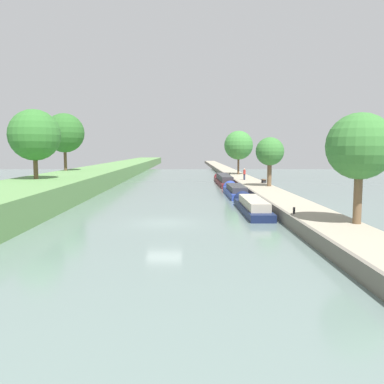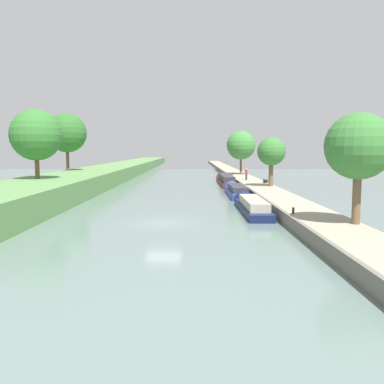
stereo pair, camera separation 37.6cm
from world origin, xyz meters
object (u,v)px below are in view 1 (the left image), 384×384
Objects in this scene: mooring_bollard_near at (294,210)px; person_walking at (244,174)px; narrowboat_maroon at (223,180)px; mooring_bollard_far at (230,174)px; park_bench at (264,180)px; narrowboat_navy at (251,205)px; narrowboat_blue at (235,191)px.

person_walking is at bearing 88.22° from mooring_bollard_near.
mooring_bollard_far is at bearing 77.08° from narrowboat_maroon.
mooring_bollard_near and mooring_bollard_far have the same top height.
narrowboat_maroon reaches higher than park_bench.
person_walking reaches higher than mooring_bollard_near.
mooring_bollard_far is at bearing 99.71° from park_bench.
person_walking is (2.73, -3.25, 1.10)m from narrowboat_maroon.
person_walking is 1.11× the size of park_bench.
park_bench is at bearing -62.00° from narrowboat_maroon.
park_bench reaches higher than narrowboat_navy.
park_bench is (4.55, -8.55, 0.58)m from narrowboat_maroon.
mooring_bollard_far reaches higher than narrowboat_navy.
narrowboat_maroon is 38.01× the size of mooring_bollard_far.
narrowboat_blue is at bearing 95.50° from mooring_bollard_near.
narrowboat_navy is at bearing -96.62° from person_walking.
mooring_bollard_near is (1.87, -6.63, 0.57)m from narrowboat_navy.
mooring_bollard_near is 42.01m from mooring_bollard_far.
mooring_bollard_near reaches higher than narrowboat_navy.
mooring_bollard_near is at bearing -74.26° from narrowboat_navy.
mooring_bollard_near is (1.77, -34.31, 0.46)m from narrowboat_maroon.
narrowboat_navy is 1.03× the size of narrowboat_blue.
narrowboat_blue is (0.06, 12.21, 0.01)m from narrowboat_navy.
person_walking is 3.69× the size of mooring_bollard_far.
person_walking is at bearing 83.38° from narrowboat_navy.
narrowboat_blue is 0.63× the size of narrowboat_maroon.
park_bench is at bearing 56.44° from narrowboat_blue.
mooring_bollard_near is at bearing -87.05° from narrowboat_maroon.
narrowboat_maroon reaches higher than mooring_bollard_near.
person_walking is 31.09m from mooring_bollard_near.
narrowboat_blue is 6.52× the size of person_walking.
mooring_bollard_near is 1.00× the size of mooring_bollard_far.
park_bench reaches higher than mooring_bollard_near.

